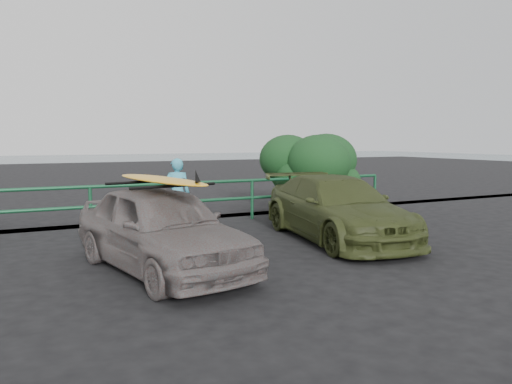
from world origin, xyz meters
TOP-DOWN VIEW (x-y plane):
  - ground at (0.00, 0.00)m, footprint 80.00×80.00m
  - ocean at (0.00, 60.00)m, footprint 200.00×200.00m
  - guardrail at (0.00, 5.00)m, footprint 14.00×0.08m
  - shrub_right at (5.00, 5.50)m, footprint 3.20×2.40m
  - sedan at (-0.50, 1.01)m, footprint 2.30×4.18m
  - olive_vehicle at (3.41, 1.84)m, footprint 2.39×4.66m
  - man at (0.88, 4.62)m, footprint 0.69×0.57m
  - roof_rack at (-0.50, 1.01)m, footprint 1.54×1.21m
  - surfboard at (-0.50, 1.01)m, footprint 1.06×2.77m

SIDE VIEW (x-z plane):
  - ground at x=0.00m, z-range 0.00..0.00m
  - ocean at x=0.00m, z-range 0.00..0.00m
  - guardrail at x=0.00m, z-range 0.00..1.04m
  - olive_vehicle at x=3.41m, z-range 0.00..1.29m
  - sedan at x=-0.50m, z-range 0.00..1.35m
  - man at x=0.88m, z-range 0.00..1.62m
  - shrub_right at x=5.00m, z-range 0.00..1.91m
  - roof_rack at x=-0.50m, z-range 1.35..1.39m
  - surfboard at x=-0.50m, z-range 1.39..1.47m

